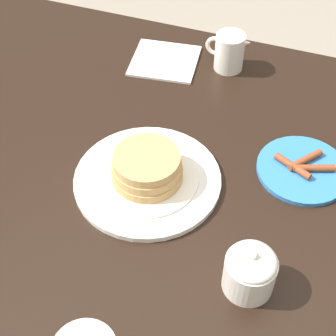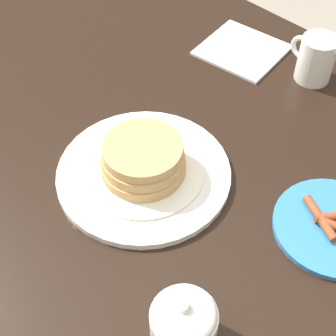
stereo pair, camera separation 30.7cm
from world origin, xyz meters
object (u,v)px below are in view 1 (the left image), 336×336
Objects in this scene: pancake_plate at (146,173)px; sugar_bowl at (250,271)px; side_plate_bacon at (303,169)px; napkin at (165,61)px; creamer_pitcher at (230,51)px.

sugar_bowl is at bearing 147.26° from pancake_plate.
pancake_plate is at bearing 24.83° from side_plate_bacon.
napkin is at bearing -32.96° from side_plate_bacon.
sugar_bowl is (-0.19, 0.56, -0.00)m from creamer_pitcher.
pancake_plate is 2.97× the size of sugar_bowl.
sugar_bowl is at bearing 108.42° from creamer_pitcher.
side_plate_bacon reaches higher than napkin.
side_plate_bacon is 1.88× the size of sugar_bowl.
side_plate_bacon is at bearing -98.34° from sugar_bowl.
pancake_plate is at bearing 82.65° from creamer_pitcher.
side_plate_bacon is 0.29m from sugar_bowl.
pancake_plate is 1.58× the size of side_plate_bacon.
sugar_bowl reaches higher than pancake_plate.
sugar_bowl reaches higher than side_plate_bacon.
creamer_pitcher is at bearing -168.94° from napkin.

